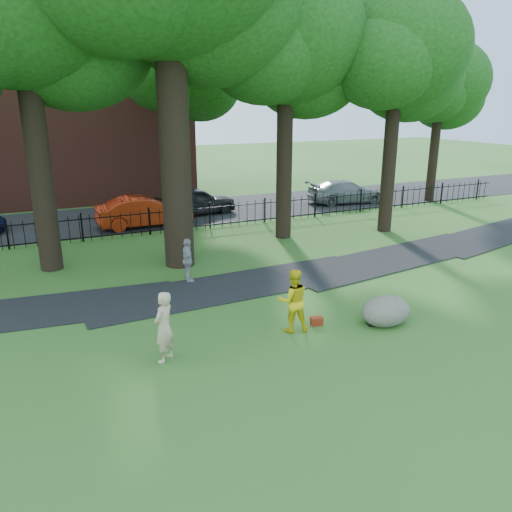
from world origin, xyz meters
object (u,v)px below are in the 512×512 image
woman (164,327)px  red_sedan (144,211)px  man (293,301)px  boulder (386,309)px

woman → red_sedan: (2.58, 13.76, -0.11)m
woman → man: man is taller
boulder → red_sedan: size_ratio=0.31×
man → red_sedan: bearing=-71.7°
man → woman: bearing=16.9°
red_sedan → boulder: bearing=-166.9°
woman → boulder: bearing=134.1°
boulder → man: bearing=165.6°
man → boulder: man is taller
man → red_sedan: 13.63m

